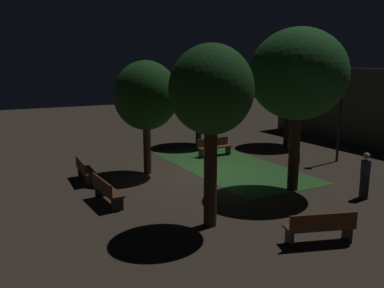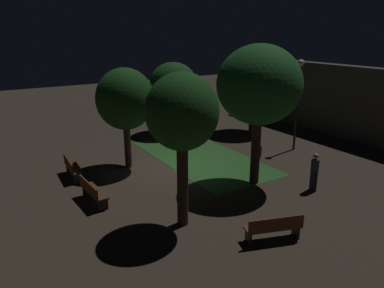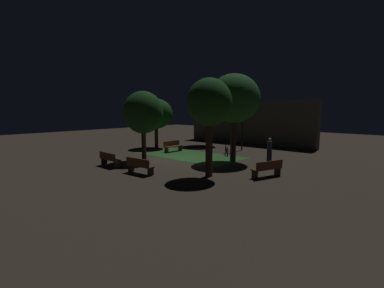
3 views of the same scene
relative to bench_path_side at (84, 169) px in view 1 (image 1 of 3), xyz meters
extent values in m
plane|color=#3D3328|center=(1.48, 4.79, -0.48)|extent=(60.00, 60.00, 0.00)
cube|color=#2D6028|center=(0.75, 6.35, -0.48)|extent=(8.42, 4.11, 0.01)
cube|color=#512D19|center=(0.00, 0.07, -0.03)|extent=(1.82, 0.57, 0.06)
cube|color=#512D19|center=(-0.01, -0.13, 0.20)|extent=(1.80, 0.15, 0.40)
cube|color=#2D2D33|center=(-0.80, 0.11, -0.27)|extent=(0.10, 0.39, 0.42)
cube|color=#2D2D33|center=(0.80, 0.04, -0.27)|extent=(0.10, 0.39, 0.42)
cube|color=#512D19|center=(2.95, 0.07, -0.03)|extent=(1.82, 0.57, 0.06)
cube|color=#512D19|center=(2.96, -0.13, 0.20)|extent=(1.80, 0.15, 0.40)
cube|color=black|center=(2.15, 0.03, -0.27)|extent=(0.10, 0.39, 0.42)
cube|color=black|center=(3.75, 0.12, -0.27)|extent=(0.10, 0.39, 0.42)
cube|color=brown|center=(8.44, 3.96, -0.03)|extent=(1.02, 1.86, 0.06)
cube|color=brown|center=(8.63, 3.90, 0.20)|extent=(0.62, 1.73, 0.40)
cube|color=black|center=(8.18, 3.20, -0.27)|extent=(0.39, 0.20, 0.42)
cube|color=black|center=(8.69, 4.72, -0.27)|extent=(0.39, 0.20, 0.42)
cube|color=brown|center=(-1.34, 6.82, -0.03)|extent=(0.50, 1.81, 0.06)
cube|color=brown|center=(-1.55, 6.82, 0.20)|extent=(0.08, 1.80, 0.40)
cube|color=#2D2D33|center=(-1.35, 7.62, -0.27)|extent=(0.38, 0.08, 0.42)
cube|color=#2D2D33|center=(-1.34, 6.02, -0.27)|extent=(0.38, 0.08, 0.42)
cylinder|color=#38281C|center=(4.70, 6.46, 1.15)|extent=(0.39, 0.39, 3.26)
ellipsoid|color=#1E5623|center=(4.70, 6.46, 3.72)|extent=(3.41, 3.41, 3.20)
cylinder|color=#38281C|center=(6.10, 2.10, 1.14)|extent=(0.37, 0.37, 3.24)
ellipsoid|color=#194719|center=(6.10, 2.10, 3.39)|extent=(2.31, 2.31, 2.45)
cylinder|color=#38281C|center=(-4.21, 7.49, 0.65)|extent=(0.32, 0.32, 2.27)
ellipsoid|color=#194719|center=(-4.21, 7.49, 2.59)|extent=(2.93, 2.93, 2.68)
cylinder|color=#2D2116|center=(-1.83, 11.91, 0.95)|extent=(0.33, 0.33, 2.86)
ellipsoid|color=#143816|center=(-1.83, 11.91, 3.25)|extent=(3.17, 3.17, 2.65)
cylinder|color=#423021|center=(0.08, 2.63, 0.80)|extent=(0.32, 0.32, 2.55)
ellipsoid|color=#194719|center=(0.08, 2.63, 2.80)|extent=(2.65, 2.65, 2.82)
cylinder|color=black|center=(2.37, 11.34, 1.77)|extent=(0.12, 0.12, 4.51)
sphere|color=white|center=(2.37, 11.34, 4.18)|extent=(0.36, 0.36, 0.36)
torus|color=black|center=(3.19, 8.02, -0.15)|extent=(0.48, 0.53, 0.66)
torus|color=black|center=(2.47, 8.83, -0.15)|extent=(0.48, 0.53, 0.66)
cube|color=navy|center=(2.83, 8.42, 0.03)|extent=(0.75, 0.84, 0.08)
cylinder|color=navy|center=(2.65, 8.63, 0.25)|extent=(0.03, 0.03, 0.40)
cube|color=black|center=(6.59, 7.96, -0.06)|extent=(0.34, 0.31, 0.84)
cylinder|color=#33384C|center=(6.59, 7.96, 0.62)|extent=(0.32, 0.32, 0.52)
sphere|color=tan|center=(6.59, 7.96, 1.02)|extent=(0.22, 0.22, 0.22)
cube|color=#4C4742|center=(0.31, 15.70, 1.67)|extent=(13.80, 0.80, 4.30)
camera|label=1|loc=(15.37, -3.48, 4.08)|focal=37.48mm
camera|label=2|loc=(15.63, -3.45, 5.80)|focal=34.22mm
camera|label=3|loc=(15.14, -9.37, 3.08)|focal=26.52mm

